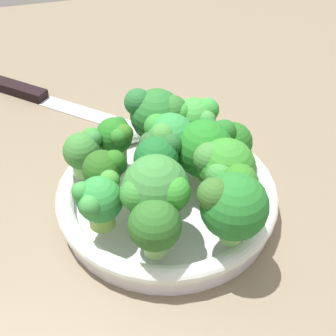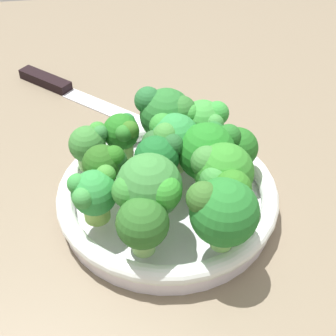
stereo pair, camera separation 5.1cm
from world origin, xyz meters
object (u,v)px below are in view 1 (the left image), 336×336
Objects in this scene: broccoli_floret_6 at (116,137)px; knife at (44,98)px; broccoli_floret_5 at (105,168)px; broccoli_floret_7 at (229,143)px; broccoli_floret_2 at (158,114)px; broccoli_floret_3 at (223,168)px; broccoli_floret_4 at (99,200)px; broccoli_floret_13 at (84,151)px; broccoli_floret_1 at (206,146)px; broccoli_floret_0 at (153,225)px; broccoli_floret_9 at (158,157)px; broccoli_floret_12 at (156,190)px; broccoli_floret_11 at (195,118)px; broccoli_floret_8 at (233,203)px; broccoli_floret_10 at (168,138)px; bowl at (168,200)px.

broccoli_floret_6 reaches higher than knife.
broccoli_floret_5 is 14.42cm from broccoli_floret_7.
broccoli_floret_3 is at bearing 18.35° from broccoli_floret_2.
broccoli_floret_4 reaches higher than broccoli_floret_7.
broccoli_floret_4 is 8.55cm from broccoli_floret_13.
broccoli_floret_1 reaches higher than broccoli_floret_13.
broccoli_floret_3 is 0.36× the size of knife.
broccoli_floret_9 is (-8.89, 2.71, 0.47)cm from broccoli_floret_0.
broccoli_floret_9 is at bearing 163.94° from broccoli_floret_12.
broccoli_floret_2 is at bearing 135.02° from broccoli_floret_5.
broccoli_floret_11 is 13.62cm from broccoli_floret_13.
broccoli_floret_8 is at bearing 24.63° from knife.
broccoli_floret_2 is 1.02× the size of broccoli_floret_8.
broccoli_floret_2 is at bearing 35.19° from knife.
broccoli_floret_2 is 9.93cm from broccoli_floret_13.
broccoli_floret_3 is 1.17× the size of broccoli_floret_9.
broccoli_floret_2 is at bearing 179.30° from broccoli_floret_10.
broccoli_floret_13 is at bearing -81.84° from broccoli_floret_11.
broccoli_floret_13 is at bearing -160.46° from broccoli_floret_0.
broccoli_floret_9 reaches higher than broccoli_floret_11.
bowl is 3.81× the size of broccoli_floret_9.
broccoli_floret_12 reaches higher than bowl.
broccoli_floret_7 is at bearing 124.14° from broccoli_floret_12.
broccoli_floret_11 is (-4.91, -2.58, 0.59)cm from broccoli_floret_7.
broccoli_floret_4 is at bearing -69.83° from broccoli_floret_1.
broccoli_floret_10 is (-11.59, 4.56, 0.68)cm from broccoli_floret_0.
knife is at bearing -139.11° from broccoli_floret_11.
bowl is 8.66cm from broccoli_floret_5.
bowl reaches higher than knife.
broccoli_floret_11 is (-15.21, 8.75, 0.12)cm from broccoli_floret_0.
broccoli_floret_8 is at bearing 67.66° from broccoli_floret_4.
broccoli_floret_8 is (14.73, 8.55, 1.40)cm from broccoli_floret_6.
broccoli_floret_10 is (-3.50, 0.98, 6.04)cm from bowl.
broccoli_floret_8 reaches higher than broccoli_floret_9.
broccoli_floret_3 is at bearing 56.22° from bowl.
broccoli_floret_7 reaches higher than broccoli_floret_13.
bowl is at bearing 34.62° from broccoli_floret_6.
broccoli_floret_2 reaches higher than broccoli_floret_4.
broccoli_floret_3 reaches higher than broccoli_floret_6.
broccoli_floret_5 is at bearing -130.40° from broccoli_floret_8.
broccoli_floret_0 is 1.18× the size of broccoli_floret_13.
broccoli_floret_10 is at bearing 157.27° from broccoli_floret_12.
broccoli_floret_1 reaches higher than broccoli_floret_10.
broccoli_floret_5 is 4.77cm from broccoli_floret_13.
broccoli_floret_2 is 1.37× the size of broccoli_floret_4.
broccoli_floret_12 is (-3.55, -6.55, 0.02)cm from broccoli_floret_8.
broccoli_floret_10 is (-2.24, -3.67, 0.26)cm from broccoli_floret_1.
broccoli_floret_10 reaches higher than broccoli_floret_5.
broccoli_floret_12 is (1.37, 5.42, 1.26)cm from broccoli_floret_4.
broccoli_floret_9 is at bearing -80.71° from broccoli_floret_7.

